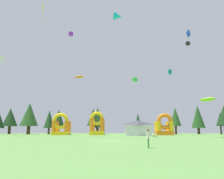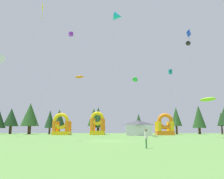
# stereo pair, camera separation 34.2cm
# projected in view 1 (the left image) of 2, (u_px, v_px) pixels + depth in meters

# --- Properties ---
(ground_plane) EXTENTS (120.00, 120.00, 0.00)m
(ground_plane) POSITION_uv_depth(u_px,v_px,m) (110.00, 141.00, 32.98)
(ground_plane) COLOR #5B8C42
(kite_teal_box) EXTENTS (2.22, 4.82, 17.42)m
(kite_teal_box) POSITION_uv_depth(u_px,v_px,m) (170.00, 72.00, 62.41)
(kite_teal_box) COLOR #0C7F7A
(kite_teal_box) RESTS_ON ground_plane
(kite_cyan_delta) EXTENTS (2.34, 6.60, 28.15)m
(kite_cyan_delta) POSITION_uv_depth(u_px,v_px,m) (118.00, 16.00, 52.96)
(kite_cyan_delta) COLOR #19B7CC
(kite_cyan_delta) RESTS_ON ground_plane
(kite_black_parafoil) EXTENTS (2.87, 5.17, 20.72)m
(kite_black_parafoil) POSITION_uv_depth(u_px,v_px,m) (188.00, 44.00, 50.88)
(kite_black_parafoil) COLOR black
(kite_black_parafoil) RESTS_ON ground_plane
(kite_white_delta) EXTENTS (8.10, 5.20, 19.71)m
(kite_white_delta) POSITION_uv_depth(u_px,v_px,m) (0.00, 59.00, 57.16)
(kite_white_delta) COLOR white
(kite_white_delta) RESTS_ON ground_plane
(kite_green_parafoil) EXTENTS (2.05, 5.92, 13.98)m
(kite_green_parafoil) POSITION_uv_depth(u_px,v_px,m) (135.00, 80.00, 55.90)
(kite_green_parafoil) COLOR green
(kite_green_parafoil) RESTS_ON ground_plane
(kite_orange_parafoil) EXTENTS (5.27, 1.42, 14.34)m
(kite_orange_parafoil) POSITION_uv_depth(u_px,v_px,m) (79.00, 77.00, 55.27)
(kite_orange_parafoil) COLOR orange
(kite_orange_parafoil) RESTS_ON ground_plane
(kite_lime_parafoil) EXTENTS (3.28, 2.80, 8.11)m
(kite_lime_parafoil) POSITION_uv_depth(u_px,v_px,m) (207.00, 99.00, 46.62)
(kite_lime_parafoil) COLOR #8CD826
(kite_lime_parafoil) RESTS_ON ground_plane
(kite_blue_diamond) EXTENTS (5.20, 1.26, 23.20)m
(kite_blue_diamond) POSITION_uv_depth(u_px,v_px,m) (189.00, 34.00, 51.58)
(kite_blue_diamond) COLOR blue
(kite_blue_diamond) RESTS_ON ground_plane
(kite_yellow_diamond) EXTENTS (1.57, 3.51, 20.59)m
(kite_yellow_diamond) POSITION_uv_depth(u_px,v_px,m) (44.00, 8.00, 35.49)
(kite_yellow_diamond) COLOR yellow
(kite_yellow_diamond) RESTS_ON ground_plane
(kite_purple_box) EXTENTS (5.99, 5.95, 23.00)m
(kite_purple_box) POSITION_uv_depth(u_px,v_px,m) (71.00, 34.00, 51.72)
(kite_purple_box) COLOR purple
(kite_purple_box) RESTS_ON ground_plane
(person_far_side) EXTENTS (0.29, 0.29, 1.69)m
(person_far_side) POSITION_uv_depth(u_px,v_px,m) (148.00, 137.00, 20.60)
(person_far_side) COLOR #33723F
(person_far_side) RESTS_ON ground_plane
(inflatable_yellow_castle) EXTENTS (4.72, 4.14, 6.08)m
(inflatable_yellow_castle) POSITION_uv_depth(u_px,v_px,m) (61.00, 127.00, 65.18)
(inflatable_yellow_castle) COLOR yellow
(inflatable_yellow_castle) RESTS_ON ground_plane
(inflatable_red_slide) EXTENTS (4.02, 4.28, 6.50)m
(inflatable_red_slide) POSITION_uv_depth(u_px,v_px,m) (97.00, 126.00, 65.89)
(inflatable_red_slide) COLOR yellow
(inflatable_red_slide) RESTS_ON ground_plane
(inflatable_orange_dome) EXTENTS (4.65, 4.74, 5.91)m
(inflatable_orange_dome) POSITION_uv_depth(u_px,v_px,m) (164.00, 127.00, 64.21)
(inflatable_orange_dome) COLOR orange
(inflatable_orange_dome) RESTS_ON ground_plane
(festival_tent) EXTENTS (6.49, 3.45, 3.88)m
(festival_tent) POSITION_uv_depth(u_px,v_px,m) (138.00, 128.00, 59.97)
(festival_tent) COLOR silver
(festival_tent) RESTS_ON ground_plane
(tree_row_1) EXTENTS (5.02, 5.02, 8.71)m
(tree_row_1) POSITION_uv_depth(u_px,v_px,m) (10.00, 117.00, 79.37)
(tree_row_1) COLOR #4C331E
(tree_row_1) RESTS_ON ground_plane
(tree_row_2) EXTENTS (5.81, 5.81, 10.03)m
(tree_row_2) POSITION_uv_depth(u_px,v_px,m) (29.00, 115.00, 75.38)
(tree_row_2) COLOR #4C331E
(tree_row_2) RESTS_ON ground_plane
(tree_row_3) EXTENTS (3.38, 3.38, 7.68)m
(tree_row_3) POSITION_uv_depth(u_px,v_px,m) (49.00, 119.00, 75.31)
(tree_row_3) COLOR #4C331E
(tree_row_3) RESTS_ON ground_plane
(tree_row_4) EXTENTS (3.81, 3.81, 7.78)m
(tree_row_4) POSITION_uv_depth(u_px,v_px,m) (59.00, 118.00, 73.73)
(tree_row_4) COLOR #4C331E
(tree_row_4) RESTS_ON ground_plane
(tree_row_5) EXTENTS (3.94, 3.94, 8.16)m
(tree_row_5) POSITION_uv_depth(u_px,v_px,m) (93.00, 117.00, 73.98)
(tree_row_5) COLOR #4C331E
(tree_row_5) RESTS_ON ground_plane
(tree_row_6) EXTENTS (4.62, 4.62, 8.60)m
(tree_row_6) POSITION_uv_depth(u_px,v_px,m) (98.00, 117.00, 74.77)
(tree_row_6) COLOR #4C331E
(tree_row_6) RESTS_ON ground_plane
(tree_row_7) EXTENTS (2.73, 2.73, 6.58)m
(tree_row_7) POSITION_uv_depth(u_px,v_px,m) (138.00, 121.00, 75.95)
(tree_row_7) COLOR #4C331E
(tree_row_7) RESTS_ON ground_plane
(tree_row_8) EXTENTS (3.49, 3.49, 8.45)m
(tree_row_8) POSITION_uv_depth(u_px,v_px,m) (175.00, 117.00, 73.70)
(tree_row_8) COLOR #4C331E
(tree_row_8) RESTS_ON ground_plane
(tree_row_9) EXTENTS (4.37, 4.37, 9.38)m
(tree_row_9) POSITION_uv_depth(u_px,v_px,m) (198.00, 117.00, 76.75)
(tree_row_9) COLOR #4C331E
(tree_row_9) RESTS_ON ground_plane
(tree_row_10) EXTENTS (2.71, 2.71, 7.02)m
(tree_row_10) POSITION_uv_depth(u_px,v_px,m) (220.00, 119.00, 75.62)
(tree_row_10) COLOR #4C331E
(tree_row_10) RESTS_ON ground_plane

